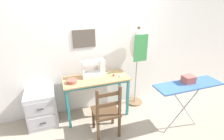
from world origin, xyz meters
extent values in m
plane|color=tan|center=(0.00, 0.00, 0.00)|extent=(14.00, 14.00, 0.00)
cube|color=silver|center=(0.00, 0.55, 1.27)|extent=(10.00, 0.05, 2.55)
cube|color=brown|center=(-0.11, 0.51, 1.40)|extent=(0.39, 0.02, 0.31)
cube|color=tan|center=(0.00, 0.24, 0.75)|extent=(1.13, 0.48, 0.02)
cube|color=teal|center=(0.00, 0.04, 0.72)|extent=(1.05, 0.03, 0.04)
cube|color=teal|center=(-0.53, 0.04, 0.37)|extent=(0.04, 0.04, 0.74)
cube|color=teal|center=(0.53, 0.04, 0.37)|extent=(0.04, 0.04, 0.74)
cube|color=teal|center=(-0.53, 0.44, 0.37)|extent=(0.04, 0.04, 0.74)
cube|color=teal|center=(0.53, 0.44, 0.37)|extent=(0.04, 0.04, 0.74)
cube|color=white|center=(-0.02, 0.31, 0.80)|extent=(0.40, 0.15, 0.08)
cube|color=white|center=(0.13, 0.31, 0.95)|extent=(0.09, 0.13, 0.22)
cube|color=white|center=(-0.04, 0.31, 1.03)|extent=(0.35, 0.12, 0.07)
cube|color=white|center=(-0.20, 0.31, 0.92)|extent=(0.04, 0.08, 0.15)
cylinder|color=#B22D2D|center=(0.18, 0.31, 0.95)|extent=(0.02, 0.06, 0.06)
cylinder|color=#99999E|center=(0.13, 0.31, 1.07)|extent=(0.01, 0.01, 0.02)
cylinder|color=#B25647|center=(-0.41, 0.19, 0.79)|extent=(0.17, 0.17, 0.05)
cylinder|color=brown|center=(-0.41, 0.19, 0.81)|extent=(0.13, 0.13, 0.01)
cube|color=silver|center=(0.44, 0.20, 0.76)|extent=(0.08, 0.09, 0.00)
cube|color=silver|center=(0.46, 0.19, 0.76)|extent=(0.10, 0.07, 0.00)
torus|color=#DB511E|center=(0.40, 0.14, 0.76)|extent=(0.03, 0.03, 0.01)
torus|color=#DB511E|center=(0.39, 0.15, 0.76)|extent=(0.03, 0.03, 0.01)
cylinder|color=yellow|center=(0.22, 0.33, 0.78)|extent=(0.03, 0.03, 0.04)
cylinder|color=beige|center=(0.22, 0.33, 0.80)|extent=(0.03, 0.03, 0.00)
cylinder|color=beige|center=(0.22, 0.33, 0.76)|extent=(0.03, 0.03, 0.00)
cylinder|color=green|center=(0.27, 0.31, 0.78)|extent=(0.03, 0.03, 0.04)
cylinder|color=beige|center=(0.27, 0.31, 0.80)|extent=(0.03, 0.03, 0.00)
cylinder|color=beige|center=(0.27, 0.31, 0.76)|extent=(0.03, 0.03, 0.00)
cylinder|color=red|center=(0.31, 0.21, 0.78)|extent=(0.03, 0.03, 0.04)
cylinder|color=beige|center=(0.31, 0.21, 0.80)|extent=(0.04, 0.04, 0.00)
cylinder|color=beige|center=(0.31, 0.21, 0.76)|extent=(0.04, 0.04, 0.00)
cube|color=#513823|center=(0.02, -0.26, 0.40)|extent=(0.40, 0.38, 0.04)
cube|color=#513823|center=(-0.15, -0.10, 0.19)|extent=(0.04, 0.04, 0.38)
cube|color=#513823|center=(0.19, -0.10, 0.19)|extent=(0.04, 0.04, 0.38)
cube|color=#513823|center=(-0.15, -0.42, 0.19)|extent=(0.04, 0.04, 0.38)
cube|color=#513823|center=(0.19, -0.42, 0.19)|extent=(0.04, 0.04, 0.38)
cube|color=#513823|center=(-0.15, -0.42, 0.66)|extent=(0.04, 0.04, 0.48)
cube|color=#513823|center=(0.19, -0.42, 0.66)|extent=(0.04, 0.04, 0.48)
cube|color=#513823|center=(0.02, -0.42, 0.81)|extent=(0.34, 0.02, 0.06)
cube|color=#513823|center=(0.02, -0.42, 0.64)|extent=(0.34, 0.02, 0.06)
cube|color=#B7B7BC|center=(-0.95, 0.30, 0.31)|extent=(0.48, 0.45, 0.62)
cube|color=#A8A8AD|center=(-0.95, 0.07, 0.45)|extent=(0.44, 0.01, 0.22)
cube|color=#333338|center=(-0.95, 0.06, 0.45)|extent=(0.10, 0.01, 0.02)
cube|color=#A8A8AD|center=(-0.95, 0.07, 0.17)|extent=(0.44, 0.01, 0.22)
cube|color=#333338|center=(-0.95, 0.06, 0.17)|extent=(0.10, 0.01, 0.02)
cylinder|color=#846647|center=(0.84, 0.37, 0.01)|extent=(0.32, 0.32, 0.03)
cylinder|color=#ADA89E|center=(0.84, 0.37, 0.53)|extent=(0.03, 0.03, 1.01)
ellipsoid|color=beige|center=(0.84, 0.37, 1.24)|extent=(0.31, 0.22, 0.59)
sphere|color=brown|center=(0.84, 0.37, 1.55)|extent=(0.06, 0.06, 0.06)
cube|color=#3D934C|center=(0.84, 0.25, 1.21)|extent=(0.26, 0.01, 0.49)
cube|color=#3D6BAD|center=(1.24, -0.59, 0.84)|extent=(1.06, 0.32, 0.02)
cylinder|color=#B7B7BC|center=(1.24, -0.59, 0.41)|extent=(0.65, 0.02, 0.84)
cylinder|color=#B7B7BC|center=(1.24, -0.59, 0.41)|extent=(0.65, 0.02, 0.84)
cube|color=#AD564C|center=(1.26, -0.55, 0.90)|extent=(0.17, 0.15, 0.11)
cube|color=#BE5F54|center=(1.26, -0.55, 0.96)|extent=(0.18, 0.15, 0.01)
camera|label=1|loc=(-0.62, -2.43, 2.09)|focal=28.00mm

